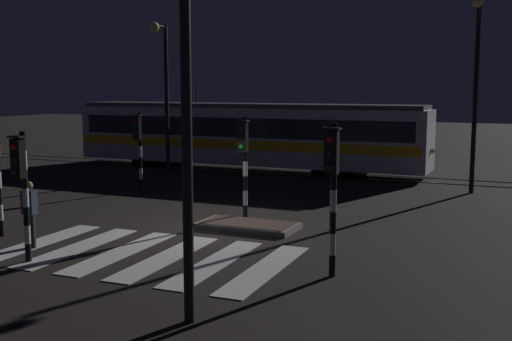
{
  "coord_description": "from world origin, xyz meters",
  "views": [
    {
      "loc": [
        8.44,
        -15.27,
        4.0
      ],
      "look_at": [
        0.45,
        2.63,
        1.4
      ],
      "focal_mm": 43.82,
      "sensor_mm": 36.0,
      "label": 1
    }
  ],
  "objects_px": {
    "street_lamp_trackside_left": "(163,80)",
    "street_lamp_trackside_right": "(476,71)",
    "traffic_light_median_centre": "(244,153)",
    "traffic_light_corner_near_right": "(332,177)",
    "street_lamp_near_kerb": "(178,38)",
    "tram": "(245,134)",
    "pedestrian_waiting_at_kerb": "(30,214)",
    "traffic_light_corner_far_left": "(139,139)",
    "traffic_light_kerb_mid_left": "(21,177)"
  },
  "relations": [
    {
      "from": "street_lamp_near_kerb",
      "to": "street_lamp_trackside_right",
      "type": "bearing_deg",
      "value": 78.78
    },
    {
      "from": "street_lamp_near_kerb",
      "to": "traffic_light_median_centre",
      "type": "bearing_deg",
      "value": 108.21
    },
    {
      "from": "traffic_light_corner_near_right",
      "to": "street_lamp_trackside_left",
      "type": "height_order",
      "value": "street_lamp_trackside_left"
    },
    {
      "from": "street_lamp_near_kerb",
      "to": "street_lamp_trackside_left",
      "type": "height_order",
      "value": "street_lamp_near_kerb"
    },
    {
      "from": "street_lamp_trackside_right",
      "to": "pedestrian_waiting_at_kerb",
      "type": "relative_size",
      "value": 4.26
    },
    {
      "from": "tram",
      "to": "traffic_light_corner_far_left",
      "type": "bearing_deg",
      "value": -98.61
    },
    {
      "from": "traffic_light_corner_far_left",
      "to": "pedestrian_waiting_at_kerb",
      "type": "height_order",
      "value": "traffic_light_corner_far_left"
    },
    {
      "from": "traffic_light_corner_near_right",
      "to": "street_lamp_trackside_left",
      "type": "bearing_deg",
      "value": 134.88
    },
    {
      "from": "traffic_light_corner_near_right",
      "to": "street_lamp_trackside_left",
      "type": "distance_m",
      "value": 16.16
    },
    {
      "from": "traffic_light_median_centre",
      "to": "traffic_light_corner_near_right",
      "type": "xyz_separation_m",
      "value": [
        4.15,
        -4.51,
        0.1
      ]
    },
    {
      "from": "tram",
      "to": "pedestrian_waiting_at_kerb",
      "type": "distance_m",
      "value": 16.04
    },
    {
      "from": "traffic_light_median_centre",
      "to": "pedestrian_waiting_at_kerb",
      "type": "height_order",
      "value": "traffic_light_median_centre"
    },
    {
      "from": "traffic_light_corner_far_left",
      "to": "traffic_light_median_centre",
      "type": "height_order",
      "value": "traffic_light_median_centre"
    },
    {
      "from": "street_lamp_trackside_left",
      "to": "street_lamp_trackside_right",
      "type": "bearing_deg",
      "value": 4.1
    },
    {
      "from": "traffic_light_corner_far_left",
      "to": "traffic_light_corner_near_right",
      "type": "xyz_separation_m",
      "value": [
        10.24,
        -7.84,
        0.15
      ]
    },
    {
      "from": "traffic_light_kerb_mid_left",
      "to": "pedestrian_waiting_at_kerb",
      "type": "xyz_separation_m",
      "value": [
        -0.84,
        1.05,
        -1.12
      ]
    },
    {
      "from": "traffic_light_corner_far_left",
      "to": "street_lamp_trackside_right",
      "type": "height_order",
      "value": "street_lamp_trackside_right"
    },
    {
      "from": "traffic_light_median_centre",
      "to": "street_lamp_trackside_left",
      "type": "bearing_deg",
      "value": 136.25
    },
    {
      "from": "traffic_light_corner_far_left",
      "to": "traffic_light_corner_near_right",
      "type": "bearing_deg",
      "value": -37.43
    },
    {
      "from": "traffic_light_corner_far_left",
      "to": "street_lamp_trackside_right",
      "type": "xyz_separation_m",
      "value": [
        11.94,
        4.44,
        2.6
      ]
    },
    {
      "from": "traffic_light_corner_near_right",
      "to": "street_lamp_near_kerb",
      "type": "height_order",
      "value": "street_lamp_near_kerb"
    },
    {
      "from": "street_lamp_trackside_left",
      "to": "tram",
      "type": "relative_size",
      "value": 0.38
    },
    {
      "from": "traffic_light_kerb_mid_left",
      "to": "tram",
      "type": "bearing_deg",
      "value": 97.98
    },
    {
      "from": "traffic_light_corner_near_right",
      "to": "tram",
      "type": "distance_m",
      "value": 17.73
    },
    {
      "from": "street_lamp_near_kerb",
      "to": "tram",
      "type": "distance_m",
      "value": 20.58
    },
    {
      "from": "traffic_light_median_centre",
      "to": "pedestrian_waiting_at_kerb",
      "type": "distance_m",
      "value": 6.39
    },
    {
      "from": "tram",
      "to": "traffic_light_corner_near_right",
      "type": "bearing_deg",
      "value": -58.99
    },
    {
      "from": "traffic_light_median_centre",
      "to": "street_lamp_trackside_left",
      "type": "relative_size",
      "value": 0.46
    },
    {
      "from": "traffic_light_kerb_mid_left",
      "to": "street_lamp_trackside_left",
      "type": "relative_size",
      "value": 0.45
    },
    {
      "from": "traffic_light_kerb_mid_left",
      "to": "tram",
      "type": "distance_m",
      "value": 17.16
    },
    {
      "from": "street_lamp_trackside_left",
      "to": "pedestrian_waiting_at_kerb",
      "type": "distance_m",
      "value": 13.12
    },
    {
      "from": "traffic_light_corner_far_left",
      "to": "street_lamp_trackside_left",
      "type": "xyz_separation_m",
      "value": [
        -1.05,
        3.51,
        2.33
      ]
    },
    {
      "from": "traffic_light_median_centre",
      "to": "street_lamp_near_kerb",
      "type": "relative_size",
      "value": 0.41
    },
    {
      "from": "traffic_light_kerb_mid_left",
      "to": "street_lamp_trackside_right",
      "type": "xyz_separation_m",
      "value": [
        8.45,
        14.08,
        2.61
      ]
    },
    {
      "from": "traffic_light_kerb_mid_left",
      "to": "street_lamp_near_kerb",
      "type": "bearing_deg",
      "value": -19.46
    },
    {
      "from": "traffic_light_corner_far_left",
      "to": "traffic_light_kerb_mid_left",
      "type": "bearing_deg",
      "value": -70.07
    },
    {
      "from": "traffic_light_kerb_mid_left",
      "to": "street_lamp_trackside_right",
      "type": "bearing_deg",
      "value": 59.04
    },
    {
      "from": "street_lamp_trackside_right",
      "to": "traffic_light_kerb_mid_left",
      "type": "bearing_deg",
      "value": -120.96
    },
    {
      "from": "street_lamp_near_kerb",
      "to": "tram",
      "type": "xyz_separation_m",
      "value": [
        -7.67,
        18.86,
        -3.04
      ]
    },
    {
      "from": "street_lamp_trackside_right",
      "to": "pedestrian_waiting_at_kerb",
      "type": "xyz_separation_m",
      "value": [
        -9.28,
        -13.03,
        -3.73
      ]
    },
    {
      "from": "traffic_light_corner_near_right",
      "to": "pedestrian_waiting_at_kerb",
      "type": "bearing_deg",
      "value": -174.34
    },
    {
      "from": "street_lamp_trackside_right",
      "to": "tram",
      "type": "xyz_separation_m",
      "value": [
        -10.83,
        2.91,
        -2.86
      ]
    },
    {
      "from": "street_lamp_trackside_left",
      "to": "pedestrian_waiting_at_kerb",
      "type": "bearing_deg",
      "value": -72.93
    },
    {
      "from": "street_lamp_trackside_right",
      "to": "traffic_light_corner_far_left",
      "type": "bearing_deg",
      "value": -159.61
    },
    {
      "from": "traffic_light_kerb_mid_left",
      "to": "traffic_light_corner_far_left",
      "type": "xyz_separation_m",
      "value": [
        -3.5,
        9.64,
        0.02
      ]
    },
    {
      "from": "traffic_light_median_centre",
      "to": "traffic_light_corner_near_right",
      "type": "distance_m",
      "value": 6.13
    },
    {
      "from": "street_lamp_trackside_right",
      "to": "street_lamp_near_kerb",
      "type": "xyz_separation_m",
      "value": [
        -3.16,
        -15.94,
        0.18
      ]
    },
    {
      "from": "traffic_light_kerb_mid_left",
      "to": "street_lamp_trackside_right",
      "type": "relative_size",
      "value": 0.42
    },
    {
      "from": "traffic_light_corner_near_right",
      "to": "pedestrian_waiting_at_kerb",
      "type": "height_order",
      "value": "traffic_light_corner_near_right"
    },
    {
      "from": "tram",
      "to": "traffic_light_kerb_mid_left",
      "type": "bearing_deg",
      "value": -82.02
    }
  ]
}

